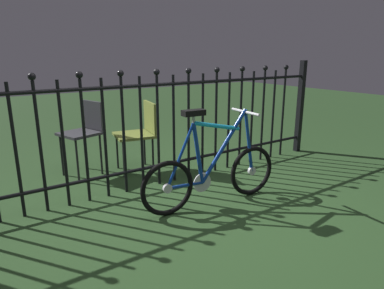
# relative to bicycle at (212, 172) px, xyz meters

# --- Properties ---
(ground_plane) EXTENTS (20.00, 20.00, 0.00)m
(ground_plane) POSITION_rel_bicycle_xyz_m (-0.18, -0.02, -0.32)
(ground_plane) COLOR #24401F
(iron_fence) EXTENTS (4.65, 0.07, 1.28)m
(iron_fence) POSITION_rel_bicycle_xyz_m (-0.27, 0.73, 0.33)
(iron_fence) COLOR black
(iron_fence) RESTS_ON ground
(bicycle) EXTENTS (1.42, 0.40, 0.92)m
(bicycle) POSITION_rel_bicycle_xyz_m (0.00, 0.00, 0.00)
(bicycle) COLOR black
(bicycle) RESTS_ON ground
(chair_charcoal) EXTENTS (0.49, 0.49, 0.85)m
(chair_charcoal) POSITION_rel_bicycle_xyz_m (-0.69, 1.51, 0.22)
(chair_charcoal) COLOR black
(chair_charcoal) RESTS_ON ground
(chair_olive) EXTENTS (0.50, 0.50, 0.82)m
(chair_olive) POSITION_rel_bicycle_xyz_m (-0.11, 1.26, 0.18)
(chair_olive) COLOR black
(chair_olive) RESTS_ON ground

